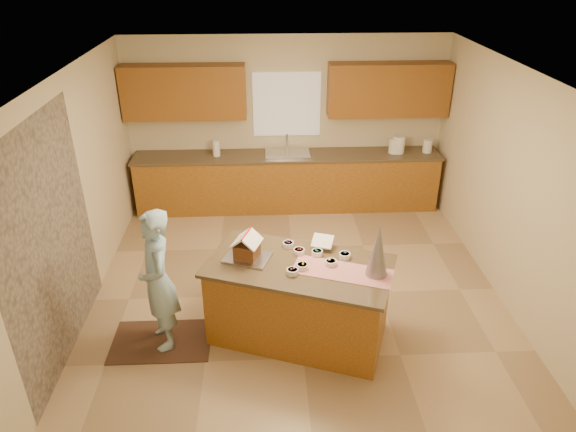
% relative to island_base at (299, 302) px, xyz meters
% --- Properties ---
extents(floor, '(5.50, 5.50, 0.00)m').
position_rel_island_base_xyz_m(floor, '(0.03, 0.75, -0.44)').
color(floor, tan).
rests_on(floor, ground).
extents(ceiling, '(5.50, 5.50, 0.00)m').
position_rel_island_base_xyz_m(ceiling, '(0.03, 0.75, 2.26)').
color(ceiling, silver).
rests_on(ceiling, floor).
extents(wall_back, '(5.50, 5.50, 0.00)m').
position_rel_island_base_xyz_m(wall_back, '(0.03, 3.50, 0.91)').
color(wall_back, beige).
rests_on(wall_back, floor).
extents(wall_front, '(5.50, 5.50, 0.00)m').
position_rel_island_base_xyz_m(wall_front, '(0.03, -2.00, 0.91)').
color(wall_front, beige).
rests_on(wall_front, floor).
extents(wall_left, '(5.50, 5.50, 0.00)m').
position_rel_island_base_xyz_m(wall_left, '(-2.47, 0.75, 0.91)').
color(wall_left, beige).
rests_on(wall_left, floor).
extents(wall_right, '(5.50, 5.50, 0.00)m').
position_rel_island_base_xyz_m(wall_right, '(2.53, 0.75, 0.91)').
color(wall_right, beige).
rests_on(wall_right, floor).
extents(stone_accent, '(0.00, 2.50, 2.50)m').
position_rel_island_base_xyz_m(stone_accent, '(-2.45, -0.05, 0.81)').
color(stone_accent, gray).
rests_on(stone_accent, wall_left).
extents(window_curtain, '(1.05, 0.03, 1.00)m').
position_rel_island_base_xyz_m(window_curtain, '(0.03, 3.47, 1.21)').
color(window_curtain, white).
rests_on(window_curtain, wall_back).
extents(back_counter_base, '(4.80, 0.60, 0.88)m').
position_rel_island_base_xyz_m(back_counter_base, '(0.03, 3.20, -0.00)').
color(back_counter_base, '#9B6A20').
rests_on(back_counter_base, floor).
extents(back_counter_top, '(4.85, 0.63, 0.04)m').
position_rel_island_base_xyz_m(back_counter_top, '(0.03, 3.20, 0.46)').
color(back_counter_top, brown).
rests_on(back_counter_top, back_counter_base).
extents(upper_cabinet_left, '(1.85, 0.35, 0.80)m').
position_rel_island_base_xyz_m(upper_cabinet_left, '(-1.52, 3.32, 1.46)').
color(upper_cabinet_left, brown).
rests_on(upper_cabinet_left, wall_back).
extents(upper_cabinet_right, '(1.85, 0.35, 0.80)m').
position_rel_island_base_xyz_m(upper_cabinet_right, '(1.58, 3.32, 1.46)').
color(upper_cabinet_right, brown).
rests_on(upper_cabinet_right, wall_back).
extents(sink, '(0.70, 0.45, 0.12)m').
position_rel_island_base_xyz_m(sink, '(0.03, 3.20, 0.45)').
color(sink, silver).
rests_on(sink, back_counter_top).
extents(faucet, '(0.03, 0.03, 0.28)m').
position_rel_island_base_xyz_m(faucet, '(0.03, 3.38, 0.62)').
color(faucet, silver).
rests_on(faucet, back_counter_top).
extents(island_base, '(2.02, 1.47, 0.89)m').
position_rel_island_base_xyz_m(island_base, '(0.00, 0.00, 0.00)').
color(island_base, '#9B6A20').
rests_on(island_base, floor).
extents(island_top, '(2.12, 1.58, 0.04)m').
position_rel_island_base_xyz_m(island_top, '(0.00, 0.00, 0.46)').
color(island_top, brown).
rests_on(island_top, island_base).
extents(table_runner, '(1.07, 0.69, 0.01)m').
position_rel_island_base_xyz_m(table_runner, '(0.43, -0.15, 0.49)').
color(table_runner, red).
rests_on(table_runner, island_top).
extents(baking_tray, '(0.55, 0.48, 0.03)m').
position_rel_island_base_xyz_m(baking_tray, '(-0.54, 0.14, 0.50)').
color(baking_tray, silver).
rests_on(baking_tray, island_top).
extents(cookbook, '(0.27, 0.24, 0.10)m').
position_rel_island_base_xyz_m(cookbook, '(0.27, 0.31, 0.58)').
color(cookbook, white).
rests_on(cookbook, island_top).
extents(tinsel_tree, '(0.28, 0.28, 0.56)m').
position_rel_island_base_xyz_m(tinsel_tree, '(0.76, -0.22, 0.76)').
color(tinsel_tree, '#B7B9C4').
rests_on(tinsel_tree, island_top).
extents(rug, '(1.07, 0.70, 0.01)m').
position_rel_island_base_xyz_m(rug, '(-1.51, -0.04, -0.44)').
color(rug, black).
rests_on(rug, floor).
extents(boy, '(0.55, 0.67, 1.58)m').
position_rel_island_base_xyz_m(boy, '(-1.46, -0.04, 0.36)').
color(boy, '#9BC4DC').
rests_on(boy, rug).
extents(canister_a, '(0.17, 0.17, 0.23)m').
position_rel_island_base_xyz_m(canister_a, '(1.72, 3.20, 0.59)').
color(canister_a, white).
rests_on(canister_a, back_counter_top).
extents(canister_b, '(0.19, 0.19, 0.27)m').
position_rel_island_base_xyz_m(canister_b, '(1.79, 3.20, 0.61)').
color(canister_b, white).
rests_on(canister_b, back_counter_top).
extents(canister_c, '(0.15, 0.15, 0.21)m').
position_rel_island_base_xyz_m(canister_c, '(2.26, 3.20, 0.58)').
color(canister_c, white).
rests_on(canister_c, back_counter_top).
extents(paper_towel, '(0.12, 0.12, 0.25)m').
position_rel_island_base_xyz_m(paper_towel, '(-1.09, 3.20, 0.60)').
color(paper_towel, white).
rests_on(paper_towel, back_counter_top).
extents(gingerbread_house, '(0.36, 0.36, 0.28)m').
position_rel_island_base_xyz_m(gingerbread_house, '(-0.54, 0.14, 0.62)').
color(gingerbread_house, brown).
rests_on(gingerbread_house, baking_tray).
extents(candy_bowls, '(0.71, 0.65, 0.06)m').
position_rel_island_base_xyz_m(candy_bowls, '(0.13, 0.08, 0.51)').
color(candy_bowls, blue).
rests_on(candy_bowls, island_top).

